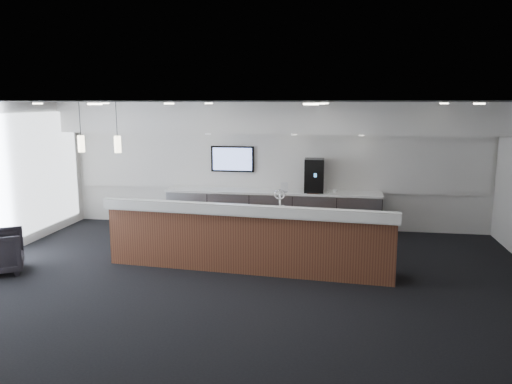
# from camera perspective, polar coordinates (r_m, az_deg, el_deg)

# --- Properties ---
(ground) EXTENTS (10.00, 10.00, 0.00)m
(ground) POSITION_cam_1_polar(r_m,az_deg,el_deg) (8.46, -1.44, -10.48)
(ground) COLOR black
(ground) RESTS_ON ground
(ceiling) EXTENTS (10.00, 8.00, 0.02)m
(ceiling) POSITION_cam_1_polar(r_m,az_deg,el_deg) (7.92, -1.54, 10.29)
(ceiling) COLOR black
(ceiling) RESTS_ON back_wall
(back_wall) EXTENTS (10.00, 0.02, 3.00)m
(back_wall) POSITION_cam_1_polar(r_m,az_deg,el_deg) (11.96, 2.10, 3.04)
(back_wall) COLOR silver
(back_wall) RESTS_ON ground
(soffit_bulkhead) EXTENTS (10.00, 0.90, 0.70)m
(soffit_bulkhead) POSITION_cam_1_polar(r_m,az_deg,el_deg) (11.43, 1.85, 8.49)
(soffit_bulkhead) COLOR silver
(soffit_bulkhead) RESTS_ON back_wall
(alcove_panel) EXTENTS (9.80, 0.06, 1.40)m
(alcove_panel) POSITION_cam_1_polar(r_m,az_deg,el_deg) (11.92, 2.09, 3.50)
(alcove_panel) COLOR silver
(alcove_panel) RESTS_ON back_wall
(back_credenza) EXTENTS (5.06, 0.66, 0.95)m
(back_credenza) POSITION_cam_1_polar(r_m,az_deg,el_deg) (11.78, 1.85, -2.11)
(back_credenza) COLOR gray
(back_credenza) RESTS_ON ground
(wall_tv) EXTENTS (1.05, 0.08, 0.62)m
(wall_tv) POSITION_cam_1_polar(r_m,az_deg,el_deg) (12.02, -2.69, 3.79)
(wall_tv) COLOR black
(wall_tv) RESTS_ON back_wall
(pendant_left) EXTENTS (0.12, 0.12, 0.30)m
(pendant_left) POSITION_cam_1_polar(r_m,az_deg,el_deg) (9.44, -15.09, 5.37)
(pendant_left) COLOR #FFF0C6
(pendant_left) RESTS_ON ceiling
(pendant_right) EXTENTS (0.12, 0.12, 0.30)m
(pendant_right) POSITION_cam_1_polar(r_m,az_deg,el_deg) (9.75, -18.86, 5.31)
(pendant_right) COLOR #FFF0C6
(pendant_right) RESTS_ON ceiling
(ceiling_can_lights) EXTENTS (7.00, 5.00, 0.02)m
(ceiling_can_lights) POSITION_cam_1_polar(r_m,az_deg,el_deg) (7.92, -1.53, 10.07)
(ceiling_can_lights) COLOR white
(ceiling_can_lights) RESTS_ON ceiling
(service_counter) EXTENTS (5.29, 1.28, 1.49)m
(service_counter) POSITION_cam_1_polar(r_m,az_deg,el_deg) (9.06, -0.88, -5.25)
(service_counter) COLOR #562B1C
(service_counter) RESTS_ON ground
(coffee_machine) EXTENTS (0.45, 0.58, 0.77)m
(coffee_machine) POSITION_cam_1_polar(r_m,az_deg,el_deg) (11.56, 6.67, 1.89)
(coffee_machine) COLOR black
(coffee_machine) RESTS_ON back_credenza
(info_sign_left) EXTENTS (0.17, 0.03, 0.23)m
(info_sign_left) POSITION_cam_1_polar(r_m,az_deg,el_deg) (11.50, 3.27, 0.55)
(info_sign_left) COLOR silver
(info_sign_left) RESTS_ON back_credenza
(info_sign_right) EXTENTS (0.16, 0.03, 0.21)m
(info_sign_right) POSITION_cam_1_polar(r_m,az_deg,el_deg) (11.51, 6.87, 0.45)
(info_sign_right) COLOR silver
(info_sign_right) RESTS_ON back_credenza
(cup_0) EXTENTS (0.09, 0.09, 0.09)m
(cup_0) POSITION_cam_1_polar(r_m,az_deg,el_deg) (11.50, 8.99, 0.08)
(cup_0) COLOR white
(cup_0) RESTS_ON back_credenza
(cup_1) EXTENTS (0.13, 0.13, 0.09)m
(cup_1) POSITION_cam_1_polar(r_m,az_deg,el_deg) (11.50, 8.30, 0.10)
(cup_1) COLOR white
(cup_1) RESTS_ON back_credenza
(cup_2) EXTENTS (0.11, 0.11, 0.09)m
(cup_2) POSITION_cam_1_polar(r_m,az_deg,el_deg) (11.51, 7.60, 0.12)
(cup_2) COLOR white
(cup_2) RESTS_ON back_credenza
(cup_3) EXTENTS (0.12, 0.12, 0.09)m
(cup_3) POSITION_cam_1_polar(r_m,az_deg,el_deg) (11.51, 6.90, 0.14)
(cup_3) COLOR white
(cup_3) RESTS_ON back_credenza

